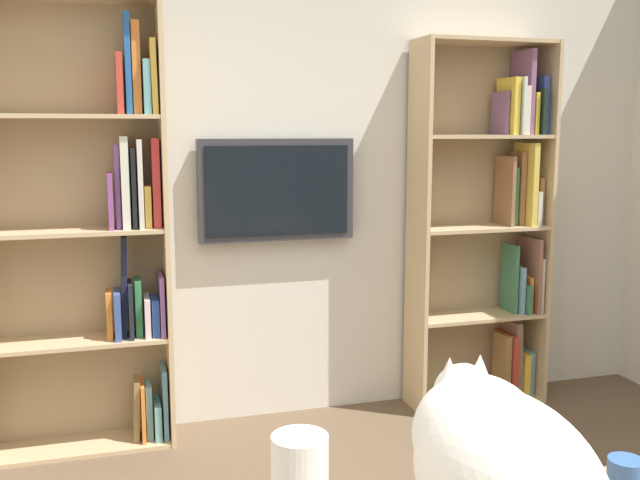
{
  "coord_description": "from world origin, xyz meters",
  "views": [
    {
      "loc": [
        0.88,
        1.48,
        1.56
      ],
      "look_at": [
        0.13,
        -1.07,
        1.14
      ],
      "focal_mm": 39.93,
      "sensor_mm": 36.0,
      "label": 1
    }
  ],
  "objects_px": {
    "cat": "(497,466)",
    "coffee_mug": "(625,479)",
    "bookshelf_left": "(493,227)",
    "wall_mounted_tv": "(277,190)",
    "bookshelf_right": "(93,230)"
  },
  "relations": [
    {
      "from": "cat",
      "to": "coffee_mug",
      "type": "bearing_deg",
      "value": -165.89
    },
    {
      "from": "bookshelf_left",
      "to": "wall_mounted_tv",
      "type": "xyz_separation_m",
      "value": [
        1.23,
        -0.08,
        0.23
      ]
    },
    {
      "from": "bookshelf_left",
      "to": "coffee_mug",
      "type": "bearing_deg",
      "value": 66.93
    },
    {
      "from": "bookshelf_right",
      "to": "cat",
      "type": "bearing_deg",
      "value": 108.06
    },
    {
      "from": "cat",
      "to": "coffee_mug",
      "type": "xyz_separation_m",
      "value": [
        -0.39,
        -0.1,
        -0.13
      ]
    },
    {
      "from": "coffee_mug",
      "to": "bookshelf_left",
      "type": "bearing_deg",
      "value": -113.07
    },
    {
      "from": "bookshelf_left",
      "to": "coffee_mug",
      "type": "height_order",
      "value": "bookshelf_left"
    },
    {
      "from": "bookshelf_right",
      "to": "coffee_mug",
      "type": "height_order",
      "value": "bookshelf_right"
    },
    {
      "from": "wall_mounted_tv",
      "to": "cat",
      "type": "height_order",
      "value": "wall_mounted_tv"
    },
    {
      "from": "bookshelf_left",
      "to": "wall_mounted_tv",
      "type": "distance_m",
      "value": 1.25
    },
    {
      "from": "wall_mounted_tv",
      "to": "cat",
      "type": "xyz_separation_m",
      "value": [
        0.14,
        2.49,
        -0.33
      ]
    },
    {
      "from": "bookshelf_right",
      "to": "coffee_mug",
      "type": "xyz_separation_m",
      "value": [
        -1.17,
        2.31,
        -0.3
      ]
    },
    {
      "from": "wall_mounted_tv",
      "to": "coffee_mug",
      "type": "xyz_separation_m",
      "value": [
        -0.25,
        2.39,
        -0.46
      ]
    },
    {
      "from": "wall_mounted_tv",
      "to": "cat",
      "type": "relative_size",
      "value": 1.3
    },
    {
      "from": "wall_mounted_tv",
      "to": "coffee_mug",
      "type": "relative_size",
      "value": 8.59
    }
  ]
}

